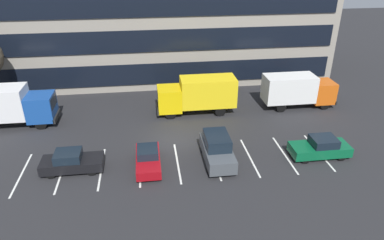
{
  "coord_description": "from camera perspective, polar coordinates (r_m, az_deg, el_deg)",
  "views": [
    {
      "loc": [
        -1.9,
        -25.51,
        14.78
      ],
      "look_at": [
        1.66,
        0.81,
        1.4
      ],
      "focal_mm": 33.0,
      "sensor_mm": 36.0,
      "label": 1
    }
  ],
  "objects": [
    {
      "name": "box_truck_yellow_all",
      "position": [
        33.55,
        0.97,
        4.27
      ],
      "size": [
        7.52,
        2.49,
        3.49
      ],
      "color": "yellow",
      "rests_on": "ground_plane"
    },
    {
      "name": "sedan_black",
      "position": [
        26.88,
        -18.89,
        -6.4
      ],
      "size": [
        4.36,
        1.83,
        1.56
      ],
      "color": "black",
      "rests_on": "ground_plane"
    },
    {
      "name": "lot_markings",
      "position": [
        26.7,
        -2.35,
        -6.89
      ],
      "size": [
        22.54,
        5.4,
        0.01
      ],
      "color": "silver",
      "rests_on": "ground_plane"
    },
    {
      "name": "sedan_maroon",
      "position": [
        26.06,
        -7.12,
        -6.21
      ],
      "size": [
        1.73,
        4.13,
        1.48
      ],
      "color": "maroon",
      "rests_on": "ground_plane"
    },
    {
      "name": "box_truck_orange",
      "position": [
        36.35,
        16.69,
        4.76
      ],
      "size": [
        7.15,
        2.37,
        3.31
      ],
      "color": "#D85914",
      "rests_on": "ground_plane"
    },
    {
      "name": "suv_charcoal",
      "position": [
        26.44,
        4.08,
        -4.69
      ],
      "size": [
        1.99,
        4.68,
        2.12
      ],
      "color": "#474C51",
      "rests_on": "ground_plane"
    },
    {
      "name": "ground_plane",
      "position": [
        29.55,
        -2.99,
        -3.32
      ],
      "size": [
        120.0,
        120.0,
        0.0
      ],
      "primitive_type": "plane",
      "color": "#262628"
    },
    {
      "name": "sedan_forest",
      "position": [
        28.8,
        20.04,
        -4.2
      ],
      "size": [
        4.48,
        1.87,
        1.6
      ],
      "color": "#0C5933",
      "rests_on": "ground_plane"
    },
    {
      "name": "box_truck_blue",
      "position": [
        35.04,
        -27.77,
        2.2
      ],
      "size": [
        7.84,
        2.6,
        3.64
      ],
      "color": "#194799",
      "rests_on": "ground_plane"
    }
  ]
}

